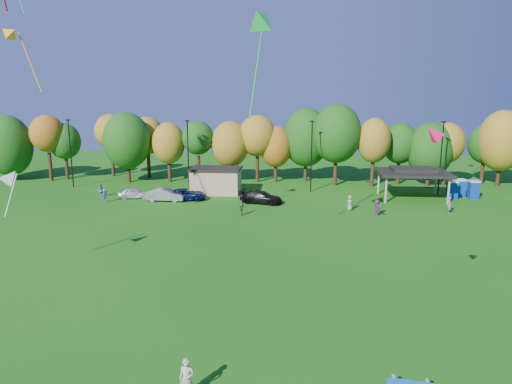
# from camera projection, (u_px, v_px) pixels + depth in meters

# --- Properties ---
(ground) EXTENTS (160.00, 160.00, 0.00)m
(ground) POSITION_uv_depth(u_px,v_px,m) (288.00, 376.00, 20.23)
(ground) COLOR #19600F
(ground) RESTS_ON ground
(tree_line) EXTENTS (93.57, 10.55, 11.15)m
(tree_line) POSITION_uv_depth(u_px,v_px,m) (289.00, 141.00, 63.41)
(tree_line) COLOR black
(tree_line) RESTS_ON ground
(lamp_posts) EXTENTS (64.50, 0.25, 9.09)m
(lamp_posts) POSITION_uv_depth(u_px,v_px,m) (311.00, 154.00, 57.98)
(lamp_posts) COLOR black
(lamp_posts) RESTS_ON ground
(utility_building) EXTENTS (6.30, 4.30, 3.25)m
(utility_building) POSITION_uv_depth(u_px,v_px,m) (216.00, 180.00, 57.79)
(utility_building) COLOR tan
(utility_building) RESTS_ON ground
(pavilion) EXTENTS (8.20, 6.20, 3.77)m
(pavilion) POSITION_uv_depth(u_px,v_px,m) (413.00, 172.00, 54.33)
(pavilion) COLOR tan
(pavilion) RESTS_ON ground
(porta_potties) EXTENTS (3.75, 2.35, 2.18)m
(porta_potties) POSITION_uv_depth(u_px,v_px,m) (462.00, 189.00, 55.20)
(porta_potties) COLOR #0B3695
(porta_potties) RESTS_ON ground
(kite_flyer) EXTENTS (0.64, 0.44, 1.72)m
(kite_flyer) POSITION_uv_depth(u_px,v_px,m) (187.00, 378.00, 18.66)
(kite_flyer) COLOR beige
(kite_flyer) RESTS_ON ground
(car_a) EXTENTS (3.92, 2.00, 1.28)m
(car_a) POSITION_uv_depth(u_px,v_px,m) (134.00, 193.00, 54.96)
(car_a) COLOR silver
(car_a) RESTS_ON ground
(car_b) EXTENTS (4.54, 1.59, 1.50)m
(car_b) POSITION_uv_depth(u_px,v_px,m) (165.00, 195.00, 53.59)
(car_b) COLOR gray
(car_b) RESTS_ON ground
(car_c) EXTENTS (4.96, 2.62, 1.33)m
(car_c) POSITION_uv_depth(u_px,v_px,m) (186.00, 194.00, 54.14)
(car_c) COLOR #0D164E
(car_c) RESTS_ON ground
(car_d) EXTENTS (5.27, 3.09, 1.43)m
(car_d) POSITION_uv_depth(u_px,v_px,m) (261.00, 197.00, 52.42)
(car_d) COLOR black
(car_d) RESTS_ON ground
(far_person_0) EXTENTS (0.84, 1.68, 1.73)m
(far_person_0) POSITION_uv_depth(u_px,v_px,m) (377.00, 208.00, 46.97)
(far_person_0) COLOR #943D90
(far_person_0) RESTS_ON ground
(far_person_1) EXTENTS (0.96, 0.90, 1.64)m
(far_person_1) POSITION_uv_depth(u_px,v_px,m) (350.00, 203.00, 49.21)
(far_person_1) COLOR #91A370
(far_person_1) RESTS_ON ground
(far_person_2) EXTENTS (0.50, 0.69, 1.75)m
(far_person_2) POSITION_uv_depth(u_px,v_px,m) (449.00, 205.00, 48.02)
(far_person_2) COLOR #BA5786
(far_person_2) RESTS_ON ground
(far_person_3) EXTENTS (1.04, 1.03, 1.70)m
(far_person_3) POSITION_uv_depth(u_px,v_px,m) (100.00, 190.00, 55.73)
(far_person_3) COLOR #5086B1
(far_person_3) RESTS_ON ground
(far_person_4) EXTENTS (1.12, 1.12, 1.56)m
(far_person_4) POSITION_uv_depth(u_px,v_px,m) (105.00, 196.00, 52.91)
(far_person_4) COLOR #4A489F
(far_person_4) RESTS_ON ground
(far_person_5) EXTENTS (0.79, 1.03, 1.63)m
(far_person_5) POSITION_uv_depth(u_px,v_px,m) (241.00, 208.00, 47.01)
(far_person_5) COLOR olive
(far_person_5) RESTS_ON ground
(kite_3) EXTENTS (3.22, 1.42, 5.39)m
(kite_3) POSITION_uv_depth(u_px,v_px,m) (8.00, 34.00, 35.75)
(kite_3) COLOR orange
(kite_5) EXTENTS (1.86, 2.08, 3.52)m
(kite_5) POSITION_uv_depth(u_px,v_px,m) (10.00, 178.00, 29.60)
(kite_5) COLOR silver
(kite_9) EXTENTS (2.42, 4.57, 7.64)m
(kite_9) POSITION_uv_depth(u_px,v_px,m) (263.00, 20.00, 29.77)
(kite_9) COLOR green
(kite_11) EXTENTS (1.08, 0.83, 1.03)m
(kite_11) POSITION_uv_depth(u_px,v_px,m) (433.00, 134.00, 19.94)
(kite_11) COLOR #FA0D55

